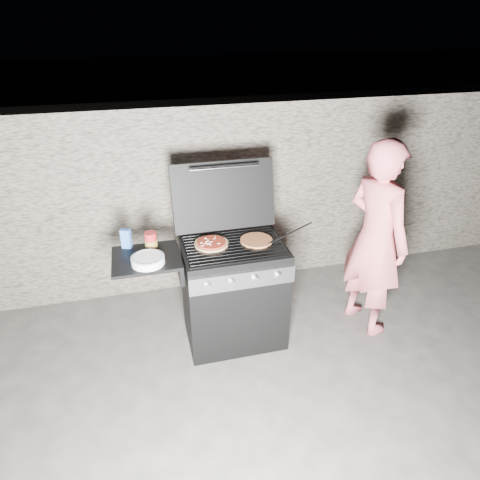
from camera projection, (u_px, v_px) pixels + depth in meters
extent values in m
plane|color=#393938|center=(234.00, 336.00, 3.75)|extent=(50.00, 50.00, 0.00)
cube|color=gray|center=(209.00, 196.00, 4.21)|extent=(8.00, 0.35, 1.80)
cylinder|color=#CA7A49|center=(256.00, 240.00, 3.37)|extent=(0.32, 0.32, 0.01)
cylinder|color=#A81C1E|center=(151.00, 241.00, 3.24)|extent=(0.11, 0.11, 0.14)
cube|color=blue|center=(126.00, 239.00, 3.26)|extent=(0.08, 0.07, 0.16)
cylinder|color=white|center=(148.00, 260.00, 3.08)|extent=(0.28, 0.28, 0.06)
imported|color=#E46670|center=(375.00, 239.00, 3.52)|extent=(0.56, 0.71, 1.70)
cylinder|color=black|center=(290.00, 233.00, 3.39)|extent=(0.43, 0.15, 0.09)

